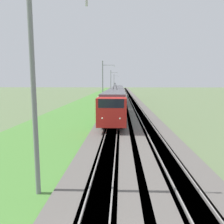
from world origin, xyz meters
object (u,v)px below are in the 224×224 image
at_px(catenary_mast_near, 35,89).
at_px(catenary_mast_mid, 103,83).
at_px(catenary_mast_far, 111,83).
at_px(passenger_train, 117,94).
at_px(catenary_mast_distant, 114,83).

bearing_deg(catenary_mast_near, catenary_mast_mid, -0.00).
bearing_deg(catenary_mast_mid, catenary_mast_near, 180.00).
bearing_deg(catenary_mast_far, catenary_mast_mid, 180.00).
relative_size(catenary_mast_near, catenary_mast_far, 1.01).
bearing_deg(catenary_mast_near, passenger_train, -4.04).
relative_size(passenger_train, catenary_mast_distant, 6.52).
distance_m(passenger_train, catenary_mast_far, 31.88).
distance_m(catenary_mast_near, catenary_mast_distant, 108.58).
distance_m(catenary_mast_near, catenary_mast_mid, 36.19).
bearing_deg(catenary_mast_distant, catenary_mast_near, 180.00).
bearing_deg(catenary_mast_mid, catenary_mast_far, -0.00).
height_order(catenary_mast_near, catenary_mast_far, catenary_mast_near).
relative_size(catenary_mast_mid, catenary_mast_distant, 1.04).
distance_m(passenger_train, catenary_mast_mid, 5.95).
distance_m(catenary_mast_mid, catenary_mast_distant, 72.39).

